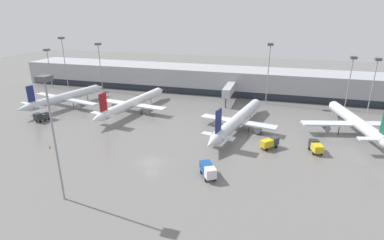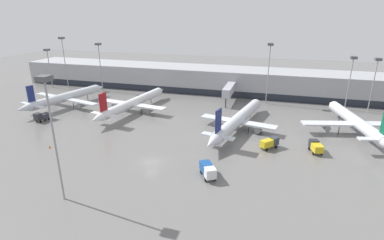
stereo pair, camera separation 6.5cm
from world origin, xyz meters
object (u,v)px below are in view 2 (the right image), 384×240
(apron_light_mast_0, at_px, (63,49))
(service_truck_0, at_px, (270,143))
(parked_jet_2, at_px, (357,122))
(apron_light_mast_4, at_px, (270,57))
(parked_jet_1, at_px, (133,103))
(service_truck_1, at_px, (208,170))
(traffic_cone_2, at_px, (97,111))
(apron_light_mast_6, at_px, (352,68))
(service_truck_3, at_px, (42,116))
(apron_light_mast_1, at_px, (48,57))
(apron_light_mast_5, at_px, (99,53))
(apron_light_mast_2, at_px, (49,107))
(apron_light_mast_3, at_px, (376,69))
(traffic_cone_1, at_px, (378,121))
(service_truck_2, at_px, (316,146))
(parked_jet_3, at_px, (238,120))
(traffic_cone_0, at_px, (49,147))
(parked_jet_0, at_px, (65,97))

(apron_light_mast_0, bearing_deg, service_truck_0, -24.42)
(parked_jet_2, height_order, apron_light_mast_4, apron_light_mast_4)
(parked_jet_1, bearing_deg, service_truck_1, -126.74)
(traffic_cone_2, distance_m, apron_light_mast_6, 78.84)
(service_truck_1, xyz_separation_m, service_truck_3, (-52.32, 16.83, -0.10))
(service_truck_1, xyz_separation_m, traffic_cone_2, (-41.72, 27.97, -1.19))
(parked_jet_2, bearing_deg, service_truck_1, 120.74)
(apron_light_mast_1, bearing_deg, apron_light_mast_5, 3.32)
(service_truck_3, xyz_separation_m, apron_light_mast_2, (31.07, -30.33, 14.61))
(apron_light_mast_6, bearing_deg, apron_light_mast_3, 11.73)
(traffic_cone_1, height_order, apron_light_mast_5, apron_light_mast_5)
(apron_light_mast_5, bearing_deg, service_truck_2, -25.33)
(parked_jet_3, xyz_separation_m, apron_light_mast_6, (30.27, 26.13, 10.76))
(traffic_cone_0, relative_size, apron_light_mast_5, 0.04)
(service_truck_0, height_order, apron_light_mast_4, apron_light_mast_4)
(parked_jet_2, bearing_deg, apron_light_mast_3, -33.97)
(parked_jet_2, xyz_separation_m, apron_light_mast_2, (-52.19, -44.25, 12.86))
(traffic_cone_0, distance_m, traffic_cone_2, 25.96)
(parked_jet_0, height_order, service_truck_0, parked_jet_0)
(parked_jet_1, relative_size, parked_jet_2, 1.11)
(service_truck_3, bearing_deg, traffic_cone_2, 148.66)
(apron_light_mast_1, xyz_separation_m, apron_light_mast_2, (56.16, -64.58, 3.47))
(service_truck_0, bearing_deg, apron_light_mast_6, 12.06)
(traffic_cone_1, bearing_deg, apron_light_mast_0, 174.08)
(service_truck_3, xyz_separation_m, apron_light_mast_4, (60.09, 35.49, 14.14))
(parked_jet_0, bearing_deg, service_truck_0, -88.87)
(traffic_cone_2, relative_size, apron_light_mast_1, 0.04)
(traffic_cone_0, xyz_separation_m, apron_light_mast_1, (-39.81, 48.75, 12.23))
(parked_jet_0, bearing_deg, service_truck_2, -86.73)
(apron_light_mast_5, bearing_deg, service_truck_1, -43.66)
(traffic_cone_1, xyz_separation_m, apron_light_mast_1, (-116.44, 9.32, 12.17))
(apron_light_mast_1, bearing_deg, service_truck_1, -33.42)
(apron_light_mast_3, bearing_deg, traffic_cone_0, -146.31)
(parked_jet_3, distance_m, traffic_cone_2, 43.75)
(parked_jet_3, xyz_separation_m, apron_light_mast_5, (-56.82, 26.45, 11.84))
(parked_jet_0, xyz_separation_m, apron_light_mast_6, (86.95, 21.84, 10.21))
(apron_light_mast_1, height_order, apron_light_mast_5, apron_light_mast_5)
(apron_light_mast_5, bearing_deg, traffic_cone_0, -70.94)
(apron_light_mast_5, bearing_deg, apron_light_mast_0, 177.12)
(apron_light_mast_0, xyz_separation_m, apron_light_mast_3, (110.66, 0.30, -2.57))
(apron_light_mast_2, distance_m, apron_light_mast_5, 74.00)
(service_truck_0, bearing_deg, parked_jet_3, 83.91)
(apron_light_mast_2, bearing_deg, service_truck_3, 135.68)
(parked_jet_3, bearing_deg, apron_light_mast_3, -41.78)
(parked_jet_3, xyz_separation_m, apron_light_mast_1, (-79.34, 25.15, 9.95))
(traffic_cone_1, xyz_separation_m, apron_light_mast_0, (-110.51, 11.46, 15.26))
(traffic_cone_0, bearing_deg, parked_jet_2, 22.52)
(service_truck_1, distance_m, traffic_cone_2, 50.24)
(apron_light_mast_6, bearing_deg, apron_light_mast_4, 179.42)
(apron_light_mast_0, distance_m, apron_light_mast_3, 110.69)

